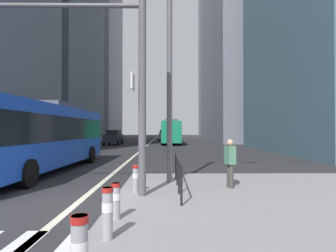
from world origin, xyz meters
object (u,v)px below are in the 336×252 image
object	(u,v)px
bollard_left	(107,211)
car_receding_far	(164,135)
car_oncoming_far	(83,139)
traffic_signal_gantry	(68,56)
pedestrian_waiting	(230,161)
street_lamp_post	(169,39)
city_bus_blue_oncoming	(44,133)
car_receding_near	(168,135)
bollard_back	(136,177)
car_oncoming_mid	(113,137)
city_bus_red_distant	(168,130)
city_bus_red_receding	(171,131)
bollard_right	(116,199)

from	to	relation	value
bollard_left	car_receding_far	bearing A→B (deg)	89.17
car_oncoming_far	traffic_signal_gantry	bearing A→B (deg)	-74.56
traffic_signal_gantry	pedestrian_waiting	size ratio (longest dim) A/B	4.05
car_receding_far	street_lamp_post	xyz separation A→B (m)	(0.46, -40.30, 4.29)
city_bus_blue_oncoming	traffic_signal_gantry	world-z (taller)	traffic_signal_gantry
city_bus_blue_oncoming	car_receding_near	xyz separation A→B (m)	(6.30, 36.48, -0.85)
traffic_signal_gantry	bollard_back	xyz separation A→B (m)	(1.88, 0.38, -3.52)
traffic_signal_gantry	bollard_left	distance (m)	5.05
car_receding_far	street_lamp_post	size ratio (longest dim) A/B	0.54
car_receding_near	car_receding_far	bearing A→B (deg)	155.51
car_oncoming_mid	traffic_signal_gantry	xyz separation A→B (m)	(4.12, -29.10, 3.13)
city_bus_red_distant	traffic_signal_gantry	size ratio (longest dim) A/B	1.74
city_bus_blue_oncoming	bollard_left	size ratio (longest dim) A/B	13.14
city_bus_red_receding	car_receding_far	world-z (taller)	city_bus_red_receding
car_receding_near	pedestrian_waiting	xyz separation A→B (m)	(1.62, -40.98, 0.01)
city_bus_red_receding	pedestrian_waiting	distance (m)	30.85
car_oncoming_mid	car_oncoming_far	bearing A→B (deg)	-112.02
car_oncoming_mid	bollard_back	world-z (taller)	car_oncoming_mid
bollard_left	pedestrian_waiting	size ratio (longest dim) A/B	0.57
city_bus_red_receding	city_bus_red_distant	xyz separation A→B (m)	(-0.28, 22.52, -0.00)
car_oncoming_mid	street_lamp_post	size ratio (longest dim) A/B	0.52
city_bus_red_receding	traffic_signal_gantry	size ratio (longest dim) A/B	1.77
bollard_back	city_bus_blue_oncoming	bearing A→B (deg)	133.77
car_receding_far	traffic_signal_gantry	distance (m)	42.59
city_bus_red_receding	bollard_left	bearing A→B (deg)	-92.72
city_bus_red_distant	street_lamp_post	world-z (taller)	street_lamp_post
city_bus_red_distant	bollard_right	xyz separation A→B (m)	(-1.44, -56.50, -1.26)
street_lamp_post	bollard_right	xyz separation A→B (m)	(-1.17, -4.21, -4.71)
traffic_signal_gantry	car_oncoming_mid	bearing A→B (deg)	98.06
bollard_right	city_bus_blue_oncoming	bearing A→B (deg)	122.12
city_bus_red_distant	car_receding_far	xyz separation A→B (m)	(-0.73, -11.99, -0.85)
car_receding_far	bollard_back	world-z (taller)	car_receding_far
car_oncoming_mid	city_bus_blue_oncoming	bearing A→B (deg)	-87.49
city_bus_red_distant	bollard_right	bearing A→B (deg)	-91.46
traffic_signal_gantry	bollard_left	world-z (taller)	traffic_signal_gantry
city_bus_blue_oncoming	car_receding_far	size ratio (longest dim) A/B	2.68
car_oncoming_mid	bollard_left	xyz separation A→B (m)	(5.90, -32.29, -0.35)
street_lamp_post	bollard_left	world-z (taller)	street_lamp_post
bollard_right	traffic_signal_gantry	bearing A→B (deg)	129.45
car_receding_near	street_lamp_post	world-z (taller)	street_lamp_post
street_lamp_post	city_bus_red_receding	bearing A→B (deg)	88.94
traffic_signal_gantry	bollard_left	xyz separation A→B (m)	(1.78, -3.19, -3.48)
car_receding_far	street_lamp_post	distance (m)	40.53
city_bus_blue_oncoming	street_lamp_post	distance (m)	7.74
city_bus_red_distant	bollard_left	bearing A→B (deg)	-91.39
city_bus_blue_oncoming	pedestrian_waiting	xyz separation A→B (m)	(7.93, -4.51, -0.83)
bollard_right	street_lamp_post	bearing A→B (deg)	74.48
car_receding_far	car_receding_near	bearing A→B (deg)	-24.49
car_receding_far	pedestrian_waiting	world-z (taller)	car_receding_far
bollard_left	pedestrian_waiting	distance (m)	5.25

